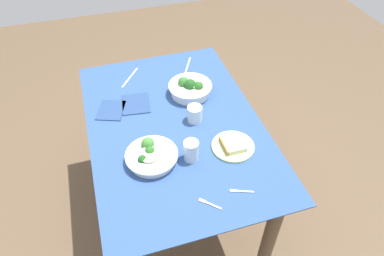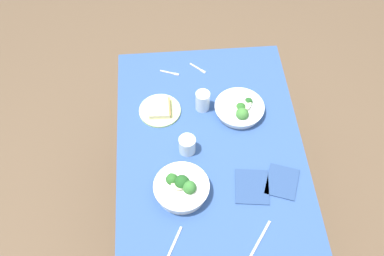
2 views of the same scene
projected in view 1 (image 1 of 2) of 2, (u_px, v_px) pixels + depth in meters
name	position (u px, v px, depth m)	size (l,w,h in m)	color
ground_plane	(179.00, 208.00, 2.32)	(6.00, 6.00, 0.00)	brown
dining_table	(175.00, 142.00, 1.88)	(1.29, 0.87, 0.77)	#2D4C84
broccoli_bowl_far	(190.00, 88.00, 1.94)	(0.24, 0.24, 0.10)	white
broccoli_bowl_near	(151.00, 156.00, 1.59)	(0.24, 0.24, 0.09)	white
bread_side_plate	(233.00, 146.00, 1.66)	(0.21, 0.21, 0.04)	#B7D684
water_glass_center	(191.00, 151.00, 1.58)	(0.07, 0.07, 0.10)	silver
water_glass_side	(195.00, 113.00, 1.78)	(0.08, 0.08, 0.09)	silver
fork_by_far_bowl	(241.00, 191.00, 1.48)	(0.05, 0.10, 0.00)	#B7B7BC
fork_by_near_bowl	(209.00, 204.00, 1.44)	(0.08, 0.08, 0.00)	#B7B7BC
table_knife_left	(187.00, 67.00, 2.15)	(0.21, 0.01, 0.00)	#B7B7BC
table_knife_right	(130.00, 78.00, 2.07)	(0.21, 0.01, 0.00)	#B7B7BC
napkin_folded_upper	(111.00, 110.00, 1.86)	(0.16, 0.13, 0.01)	navy
napkin_folded_lower	(136.00, 104.00, 1.90)	(0.17, 0.15, 0.01)	navy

